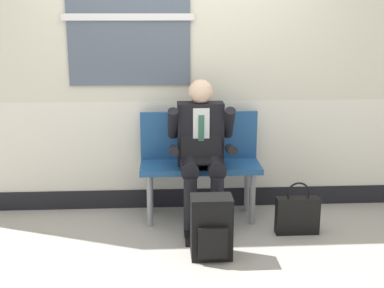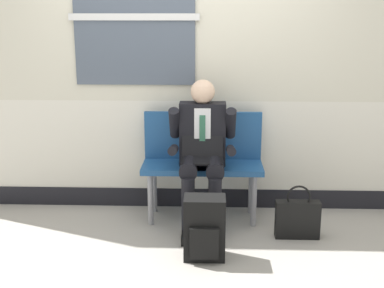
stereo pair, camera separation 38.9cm
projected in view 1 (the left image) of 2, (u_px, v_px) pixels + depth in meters
ground_plane at (183, 231)px, 4.40m from camera, size 18.00×18.00×0.00m
station_wall at (178, 39)px, 4.60m from camera, size 5.16×0.16×3.20m
bench_with_person at (200, 156)px, 4.60m from camera, size 1.06×0.42×0.95m
person_seated at (201, 149)px, 4.38m from camera, size 0.57×0.70×1.27m
backpack at (211, 228)px, 3.87m from camera, size 0.31×0.25×0.49m
handbag at (297, 215)px, 4.31m from camera, size 0.36×0.11×0.45m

